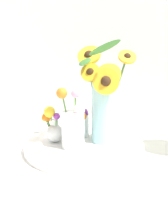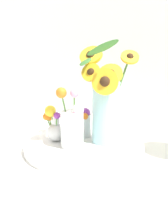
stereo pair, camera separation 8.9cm
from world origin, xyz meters
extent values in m
plane|color=silver|center=(0.00, 0.00, 0.00)|extent=(6.00, 6.00, 0.00)
cylinder|color=white|center=(0.03, 0.05, 0.01)|extent=(0.44, 0.44, 0.02)
cylinder|color=#9ED1D6|center=(0.10, 0.09, 0.13)|extent=(0.10, 0.10, 0.22)
torus|color=#9ED1D6|center=(0.10, 0.09, 0.24)|extent=(0.10, 0.10, 0.01)
cylinder|color=#427533|center=(0.06, 0.10, 0.21)|extent=(0.05, 0.06, 0.25)
cylinder|color=gold|center=(0.04, 0.13, 0.34)|extent=(0.10, 0.07, 0.08)
sphere|color=#382314|center=(0.04, 0.13, 0.34)|extent=(0.04, 0.04, 0.04)
cylinder|color=#427533|center=(0.13, 0.12, 0.19)|extent=(0.08, 0.09, 0.26)
cylinder|color=gold|center=(0.17, 0.16, 0.33)|extent=(0.08, 0.06, 0.07)
sphere|color=#382314|center=(0.17, 0.16, 0.33)|extent=(0.03, 0.03, 0.03)
cylinder|color=#427533|center=(0.06, 0.08, 0.18)|extent=(0.04, 0.01, 0.20)
cylinder|color=gold|center=(0.05, 0.08, 0.28)|extent=(0.08, 0.05, 0.07)
sphere|color=#382314|center=(0.05, 0.08, 0.28)|extent=(0.03, 0.03, 0.03)
cylinder|color=#427533|center=(0.11, 0.06, 0.16)|extent=(0.01, 0.07, 0.18)
cylinder|color=gold|center=(0.11, 0.03, 0.26)|extent=(0.09, 0.04, 0.09)
sphere|color=#382314|center=(0.11, 0.03, 0.26)|extent=(0.04, 0.04, 0.04)
cylinder|color=#427533|center=(0.11, 0.10, 0.16)|extent=(0.02, 0.04, 0.23)
cylinder|color=gold|center=(0.11, 0.12, 0.27)|extent=(0.09, 0.07, 0.08)
sphere|color=#382314|center=(0.11, 0.12, 0.27)|extent=(0.04, 0.04, 0.04)
ellipsoid|color=#38702D|center=(0.11, 0.00, 0.37)|extent=(0.11, 0.05, 0.07)
ellipsoid|color=#38702D|center=(0.03, 0.07, 0.32)|extent=(0.07, 0.11, 0.04)
cylinder|color=white|center=(0.00, 0.01, 0.09)|extent=(0.08, 0.08, 0.13)
cylinder|color=#4C8438|center=(0.01, -0.01, 0.10)|extent=(0.02, 0.01, 0.09)
sphere|color=pink|center=(0.02, -0.01, 0.14)|extent=(0.02, 0.02, 0.02)
cylinder|color=#4C8438|center=(-0.02, 0.01, 0.14)|extent=(0.03, 0.01, 0.14)
sphere|color=orange|center=(-0.04, 0.01, 0.22)|extent=(0.04, 0.04, 0.04)
cylinder|color=#4C8438|center=(0.01, 0.01, 0.14)|extent=(0.01, 0.02, 0.15)
sphere|color=pink|center=(0.01, 0.00, 0.22)|extent=(0.03, 0.03, 0.03)
cylinder|color=#4C8438|center=(0.01, 0.01, 0.11)|extent=(0.03, 0.01, 0.11)
sphere|color=white|center=(0.02, 0.01, 0.16)|extent=(0.04, 0.04, 0.04)
sphere|color=white|center=(-0.08, 0.05, 0.06)|extent=(0.07, 0.07, 0.07)
cylinder|color=white|center=(-0.08, 0.05, 0.10)|extent=(0.03, 0.03, 0.02)
cylinder|color=#568E42|center=(-0.10, 0.06, 0.08)|extent=(0.03, 0.01, 0.07)
sphere|color=orange|center=(-0.11, 0.06, 0.11)|extent=(0.04, 0.04, 0.04)
cylinder|color=#568E42|center=(-0.10, 0.05, 0.08)|extent=(0.03, 0.02, 0.07)
sphere|color=orange|center=(-0.11, 0.04, 0.12)|extent=(0.03, 0.03, 0.03)
cylinder|color=#568E42|center=(-0.08, 0.04, 0.09)|extent=(0.02, 0.02, 0.10)
sphere|color=yellow|center=(-0.09, 0.03, 0.14)|extent=(0.04, 0.04, 0.04)
cylinder|color=#568E42|center=(-0.07, 0.04, 0.09)|extent=(0.02, 0.03, 0.08)
sphere|color=purple|center=(-0.06, 0.03, 0.13)|extent=(0.03, 0.03, 0.03)
cylinder|color=white|center=(0.00, 0.13, 0.07)|extent=(0.07, 0.07, 0.09)
cylinder|color=#4C8438|center=(0.01, 0.11, 0.08)|extent=(0.02, 0.02, 0.06)
sphere|color=orange|center=(0.02, 0.10, 0.11)|extent=(0.03, 0.03, 0.03)
cylinder|color=#4C8438|center=(0.01, 0.12, 0.08)|extent=(0.01, 0.02, 0.07)
sphere|color=purple|center=(0.01, 0.13, 0.12)|extent=(0.04, 0.04, 0.04)
cylinder|color=#4C8438|center=(-0.01, 0.14, 0.08)|extent=(0.01, 0.01, 0.07)
sphere|color=#C6337A|center=(-0.01, 0.14, 0.12)|extent=(0.03, 0.03, 0.03)
camera|label=1|loc=(0.20, -0.84, 0.38)|focal=42.00mm
camera|label=2|loc=(0.29, -0.82, 0.38)|focal=42.00mm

